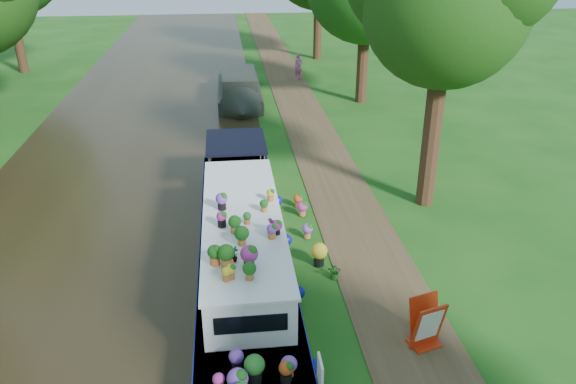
{
  "coord_description": "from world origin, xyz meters",
  "views": [
    {
      "loc": [
        -2.53,
        -12.9,
        8.11
      ],
      "look_at": [
        -0.86,
        1.58,
        1.3
      ],
      "focal_mm": 35.0,
      "sensor_mm": 36.0,
      "label": 1
    }
  ],
  "objects_px": {
    "sandwich_board": "(426,325)",
    "second_boat": "(239,89)",
    "pedestrian_pink": "(298,67)",
    "plant_boat": "(244,253)"
  },
  "relations": [
    {
      "from": "second_boat",
      "to": "sandwich_board",
      "type": "distance_m",
      "value": 19.98
    },
    {
      "from": "second_boat",
      "to": "plant_boat",
      "type": "bearing_deg",
      "value": -91.13
    },
    {
      "from": "plant_boat",
      "to": "second_boat",
      "type": "relative_size",
      "value": 1.76
    },
    {
      "from": "second_boat",
      "to": "pedestrian_pink",
      "type": "xyz_separation_m",
      "value": [
        3.65,
        4.05,
        0.18
      ]
    },
    {
      "from": "pedestrian_pink",
      "to": "second_boat",
      "type": "bearing_deg",
      "value": -154.21
    },
    {
      "from": "sandwich_board",
      "to": "second_boat",
      "type": "bearing_deg",
      "value": 83.03
    },
    {
      "from": "second_boat",
      "to": "sandwich_board",
      "type": "bearing_deg",
      "value": -80.15
    },
    {
      "from": "second_boat",
      "to": "sandwich_board",
      "type": "relative_size",
      "value": 6.9
    },
    {
      "from": "plant_boat",
      "to": "pedestrian_pink",
      "type": "height_order",
      "value": "plant_boat"
    },
    {
      "from": "sandwich_board",
      "to": "pedestrian_pink",
      "type": "height_order",
      "value": "pedestrian_pink"
    }
  ]
}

